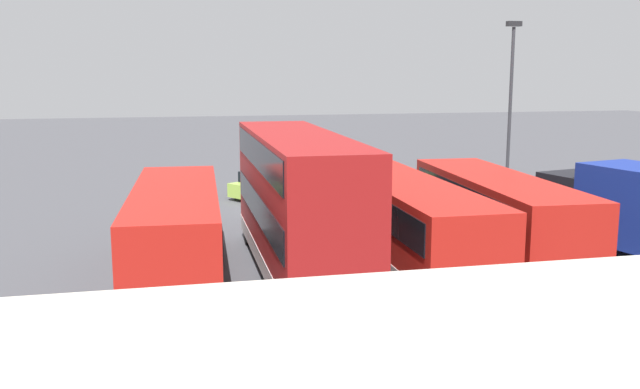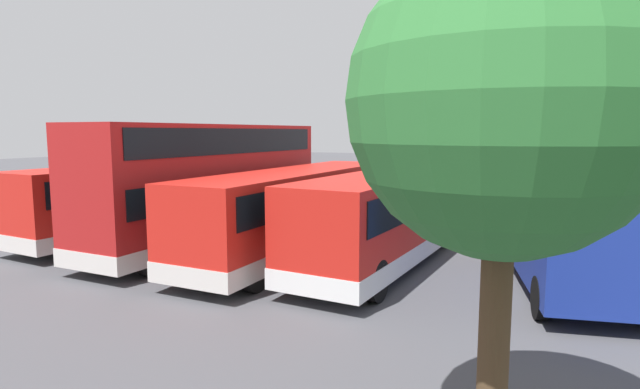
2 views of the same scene
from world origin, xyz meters
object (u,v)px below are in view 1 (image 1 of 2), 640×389
object	(u,v)px
bus_single_deck_second	(402,219)
bus_double_decker_third	(298,200)
lamp_post_tall	(510,101)
box_truck_blue	(640,209)
car_hatchback_silver	(270,184)
bus_single_deck_near_end	(497,215)
bus_single_deck_fourth	(176,231)
waste_bin_yellow	(428,200)

from	to	relation	value
bus_single_deck_second	bus_double_decker_third	xyz separation A→B (m)	(3.58, 0.17, 0.83)
bus_single_deck_second	lamp_post_tall	bearing A→B (deg)	-133.08
bus_single_deck_second	box_truck_blue	distance (m)	8.64
bus_double_decker_third	bus_single_deck_second	bearing A→B (deg)	-177.35
lamp_post_tall	box_truck_blue	bearing A→B (deg)	89.62
car_hatchback_silver	lamp_post_tall	distance (m)	12.72
bus_single_deck_near_end	bus_single_deck_fourth	world-z (taller)	same
lamp_post_tall	bus_single_deck_fourth	bearing A→B (deg)	30.40
bus_single_deck_near_end	bus_double_decker_third	size ratio (longest dim) A/B	0.89
lamp_post_tall	bus_double_decker_third	bearing A→B (deg)	37.61
bus_single_deck_second	bus_double_decker_third	distance (m)	3.68
bus_single_deck_second	bus_double_decker_third	size ratio (longest dim) A/B	1.02
bus_single_deck_near_end	car_hatchback_silver	xyz separation A→B (m)	(5.70, -14.02, -0.92)
bus_single_deck_second	waste_bin_yellow	distance (m)	10.00
bus_double_decker_third	bus_single_deck_fourth	bearing A→B (deg)	-0.05
bus_double_decker_third	box_truck_blue	distance (m)	12.23
bus_double_decker_third	bus_single_deck_fourth	xyz separation A→B (m)	(3.83, -0.00, -0.83)
bus_single_deck_near_end	bus_double_decker_third	xyz separation A→B (m)	(6.95, 0.06, 0.83)
bus_single_deck_fourth	waste_bin_yellow	bearing A→B (deg)	-142.67
bus_double_decker_third	car_hatchback_silver	size ratio (longest dim) A/B	2.55
box_truck_blue	lamp_post_tall	size ratio (longest dim) A/B	0.89
bus_single_deck_near_end	bus_single_deck_fourth	distance (m)	10.79
bus_single_deck_fourth	box_truck_blue	bearing A→B (deg)	178.38
bus_single_deck_near_end	bus_single_deck_second	world-z (taller)	same
box_truck_blue	lamp_post_tall	bearing A→B (deg)	-90.38
car_hatchback_silver	box_truck_blue	bearing A→B (deg)	127.00
car_hatchback_silver	waste_bin_yellow	xyz separation A→B (m)	(-6.77, 5.03, -0.22)
car_hatchback_silver	waste_bin_yellow	distance (m)	8.44
car_hatchback_silver	waste_bin_yellow	world-z (taller)	car_hatchback_silver
bus_single_deck_fourth	waste_bin_yellow	world-z (taller)	bus_single_deck_fourth
bus_single_deck_fourth	car_hatchback_silver	distance (m)	14.99
bus_single_deck_fourth	lamp_post_tall	size ratio (longest dim) A/B	1.20
bus_single_deck_fourth	car_hatchback_silver	size ratio (longest dim) A/B	2.32
bus_single_deck_fourth	waste_bin_yellow	xyz separation A→B (m)	(-11.86, -9.04, -1.15)
bus_single_deck_fourth	car_hatchback_silver	world-z (taller)	bus_single_deck_fourth
bus_single_deck_second	lamp_post_tall	world-z (taller)	lamp_post_tall
box_truck_blue	car_hatchback_silver	xyz separation A→B (m)	(10.94, -14.53, -1.01)
bus_single_deck_near_end	car_hatchback_silver	size ratio (longest dim) A/B	2.28
box_truck_blue	bus_single_deck_near_end	bearing A→B (deg)	-5.50
bus_single_deck_second	waste_bin_yellow	world-z (taller)	bus_single_deck_second
bus_single_deck_near_end	bus_single_deck_fourth	size ratio (longest dim) A/B	0.99
bus_single_deck_second	car_hatchback_silver	bearing A→B (deg)	-80.50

